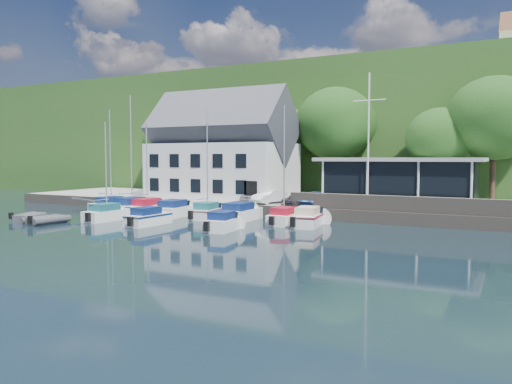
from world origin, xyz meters
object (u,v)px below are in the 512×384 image
at_px(car_white, 269,196).
at_px(car_dgrey, 298,199).
at_px(boat_r1_7, 308,216).
at_px(flagpole, 368,141).
at_px(car_blue, 316,198).
at_px(boat_r1_6, 284,171).
at_px(dinghy_1, 46,219).
at_px(boat_r1_2, 147,163).
at_px(harbor_building, 222,155).
at_px(boat_r2_3, 223,221).
at_px(boat_r1_3, 174,208).
at_px(boat_r2_2, 148,216).
at_px(dinghy_0, 30,216).
at_px(club_pavilion, 400,182).
at_px(boat_r1_5, 240,211).
at_px(boat_r1_4, 207,168).
at_px(car_silver, 252,195).
at_px(boat_r2_1, 106,167).
at_px(boat_r1_1, 131,161).
at_px(boat_r1_0, 111,165).

xyz_separation_m(car_white, car_dgrey, (2.93, -0.25, -0.08)).
relative_size(car_white, boat_r1_7, 0.67).
height_order(car_white, flagpole, flagpole).
bearing_deg(car_blue, car_white, -165.56).
bearing_deg(boat_r1_6, boat_r1_7, -5.45).
bearing_deg(dinghy_1, flagpole, 36.22).
bearing_deg(boat_r1_2, dinghy_1, -111.59).
distance_m(boat_r1_6, dinghy_1, 18.77).
height_order(harbor_building, boat_r2_3, harbor_building).
distance_m(car_blue, dinghy_1, 21.89).
bearing_deg(boat_r1_3, boat_r2_2, -79.99).
xyz_separation_m(boat_r1_3, dinghy_0, (-9.16, -7.33, -0.39)).
xyz_separation_m(club_pavilion, dinghy_0, (-26.53, -15.72, -2.70)).
xyz_separation_m(flagpole, boat_r1_6, (-5.11, -4.95, -2.31)).
relative_size(car_blue, boat_r2_2, 0.70).
distance_m(boat_r1_2, boat_r1_5, 10.05).
bearing_deg(flagpole, boat_r1_7, -121.32).
bearing_deg(dinghy_1, boat_r1_4, 46.90).
bearing_deg(boat_r1_5, harbor_building, 128.31).
bearing_deg(car_silver, car_white, -27.68).
xyz_separation_m(boat_r1_2, boat_r2_3, (10.98, -5.04, -3.90)).
bearing_deg(harbor_building, car_dgrey, -20.41).
relative_size(boat_r1_2, boat_r1_7, 1.61).
bearing_deg(dinghy_0, harbor_building, 42.23).
distance_m(boat_r1_5, dinghy_1, 15.08).
bearing_deg(dinghy_1, car_silver, 59.37).
bearing_deg(car_white, boat_r2_3, -68.57).
distance_m(boat_r1_6, boat_r2_1, 14.38).
bearing_deg(flagpole, boat_r2_3, -127.15).
xyz_separation_m(boat_r1_1, boat_r2_3, (12.33, -4.56, -4.11)).
height_order(harbor_building, boat_r1_4, harbor_building).
distance_m(harbor_building, car_dgrey, 11.38).
bearing_deg(car_silver, boat_r1_4, -107.90).
bearing_deg(boat_r1_2, boat_r1_1, -161.46).
relative_size(boat_r1_2, boat_r1_4, 1.08).
relative_size(boat_r2_3, dinghy_1, 1.43).
height_order(club_pavilion, boat_r1_5, club_pavilion).
height_order(car_dgrey, car_blue, car_blue).
distance_m(car_blue, boat_r1_3, 12.26).
relative_size(club_pavilion, flagpole, 1.22).
bearing_deg(boat_r2_1, dinghy_0, -152.81).
height_order(car_white, dinghy_1, car_white).
distance_m(harbor_building, car_blue, 12.60).
relative_size(boat_r1_5, boat_r2_2, 1.13).
bearing_deg(boat_r1_2, car_white, 29.03).
distance_m(car_silver, flagpole, 12.32).
relative_size(boat_r1_1, boat_r1_6, 1.17).
xyz_separation_m(car_dgrey, boat_r1_0, (-17.05, -4.78, 2.91)).
bearing_deg(boat_r1_6, car_white, 122.54).
distance_m(boat_r1_7, boat_r2_2, 12.06).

